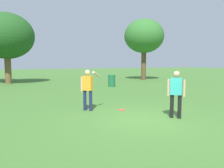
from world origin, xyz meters
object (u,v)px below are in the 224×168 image
at_px(tree_slender_mid, 144,36).
at_px(person_thrower, 176,91).
at_px(frisbee, 122,110).
at_px(tree_far_right, 7,36).
at_px(person_catcher, 88,87).
at_px(trash_can_further_along, 112,81).

bearing_deg(tree_slender_mid, person_thrower, -118.74).
bearing_deg(frisbee, tree_far_right, 106.88).
bearing_deg(person_catcher, trash_can_further_along, 59.45).
bearing_deg(tree_slender_mid, trash_can_further_along, -141.36).
height_order(person_thrower, person_catcher, same).
bearing_deg(person_thrower, person_catcher, 134.82).
height_order(person_catcher, tree_far_right, tree_far_right).
height_order(frisbee, trash_can_further_along, trash_can_further_along).
relative_size(trash_can_further_along, tree_far_right, 0.15).
xyz_separation_m(frisbee, tree_slender_mid, (9.28, 12.93, 4.74)).
relative_size(person_catcher, tree_far_right, 0.26).
bearing_deg(person_thrower, tree_slender_mid, 61.26).
relative_size(person_thrower, tree_slender_mid, 0.25).
bearing_deg(frisbee, person_thrower, -59.31).
xyz_separation_m(trash_can_further_along, tree_far_right, (-7.52, 6.16, 3.78)).
relative_size(person_thrower, frisbee, 6.32).
bearing_deg(person_catcher, frisbee, -21.64).
relative_size(person_thrower, tree_far_right, 0.26).
bearing_deg(trash_can_further_along, tree_slender_mid, 38.64).
bearing_deg(trash_can_further_along, person_catcher, -120.55).
bearing_deg(tree_far_right, person_thrower, -71.33).
xyz_separation_m(person_catcher, trash_can_further_along, (4.47, 7.57, -0.48)).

